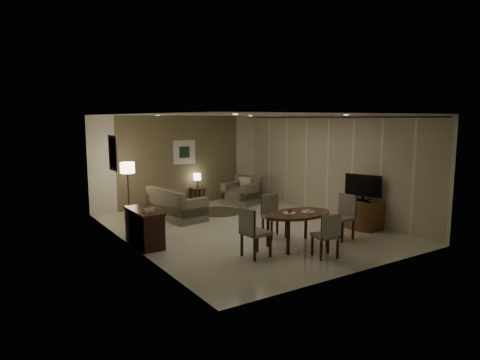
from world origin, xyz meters
TOP-DOWN VIEW (x-y plane):
  - room_shell at (0.00, 0.40)m, footprint 5.50×7.00m
  - taupe_accent at (0.00, 3.48)m, footprint 3.96×0.03m
  - curtain_wall at (2.68, 0.00)m, footprint 0.08×6.70m
  - curtain_rod at (2.68, 0.00)m, footprint 0.03×6.80m
  - art_back_frame at (0.10, 3.46)m, footprint 0.72×0.03m
  - art_back_canvas at (0.10, 3.44)m, footprint 0.34×0.01m
  - art_left_frame at (-2.72, 1.20)m, footprint 0.03×0.60m
  - art_left_canvas at (-2.71, 1.20)m, footprint 0.01×0.46m
  - downlight_nl at (-1.40, -1.80)m, footprint 0.10×0.10m
  - downlight_nr at (1.40, -1.80)m, footprint 0.10×0.10m
  - downlight_fl at (-1.40, 1.80)m, footprint 0.10×0.10m
  - downlight_fr at (1.40, 1.80)m, footprint 0.10×0.10m
  - console_desk at (-2.49, 0.00)m, footprint 0.48×1.20m
  - telephone at (-2.49, -0.30)m, footprint 0.20×0.14m
  - tv_cabinet at (2.40, -1.50)m, footprint 0.48×0.90m
  - flat_tv at (2.38, -1.50)m, footprint 0.36×0.85m
  - dining_table at (0.12, -1.79)m, footprint 1.50×0.94m
  - chair_near at (0.10, -2.60)m, footprint 0.51×0.51m
  - chair_far at (0.15, -0.98)m, footprint 0.50×0.50m
  - chair_left at (-0.98, -1.87)m, footprint 0.50×0.50m
  - chair_right at (1.26, -1.89)m, footprint 0.52×0.52m
  - plate_a at (-0.06, -1.74)m, footprint 0.26×0.26m
  - plate_b at (0.34, -1.84)m, footprint 0.26×0.26m
  - fruit_apple at (-0.06, -1.74)m, footprint 0.09×0.09m
  - napkin at (0.34, -1.84)m, footprint 0.12×0.08m
  - round_rug at (0.42, 1.94)m, footprint 1.36×1.36m
  - sofa at (-0.91, 1.86)m, footprint 1.81×1.09m
  - armchair at (1.55, 2.50)m, footprint 1.16×1.19m
  - side_table at (0.42, 3.24)m, footprint 0.39×0.39m
  - table_lamp at (0.42, 3.24)m, footprint 0.22×0.22m
  - floor_lamp at (-1.94, 2.64)m, footprint 0.37×0.37m

SIDE VIEW (x-z plane):
  - round_rug at x=0.42m, z-range 0.00..0.01m
  - side_table at x=0.42m, z-range 0.00..0.50m
  - tv_cabinet at x=2.40m, z-range 0.00..0.70m
  - dining_table at x=0.12m, z-range 0.00..0.70m
  - console_desk at x=-2.49m, z-range 0.00..0.75m
  - sofa at x=-0.91m, z-range 0.00..0.80m
  - armchair at x=1.55m, z-range 0.00..0.84m
  - chair_near at x=0.10m, z-range 0.00..0.86m
  - chair_far at x=0.15m, z-range 0.00..0.93m
  - chair_left at x=-0.98m, z-range 0.00..0.96m
  - chair_right at x=1.26m, z-range 0.00..0.97m
  - plate_a at x=-0.06m, z-range 0.70..0.72m
  - plate_b at x=0.34m, z-range 0.70..0.72m
  - napkin at x=0.34m, z-range 0.72..0.75m
  - floor_lamp at x=-1.94m, z-range 0.00..1.47m
  - table_lamp at x=0.42m, z-range 0.50..1.00m
  - fruit_apple at x=-0.06m, z-range 0.72..0.81m
  - telephone at x=-2.49m, z-range 0.76..0.85m
  - flat_tv at x=2.38m, z-range 0.72..1.32m
  - curtain_wall at x=2.68m, z-range 0.03..2.61m
  - taupe_accent at x=0.00m, z-range 0.00..2.70m
  - room_shell at x=0.00m, z-range 0.00..2.70m
  - art_back_frame at x=0.10m, z-range 1.24..1.96m
  - art_back_canvas at x=0.10m, z-range 1.43..1.77m
  - art_left_frame at x=-2.72m, z-range 1.45..2.25m
  - art_left_canvas at x=-2.71m, z-range 1.53..2.17m
  - curtain_rod at x=2.68m, z-range 2.62..2.66m
  - downlight_nl at x=-1.40m, z-range 2.68..2.69m
  - downlight_nr at x=1.40m, z-range 2.68..2.69m
  - downlight_fl at x=-1.40m, z-range 2.68..2.69m
  - downlight_fr at x=1.40m, z-range 2.68..2.69m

